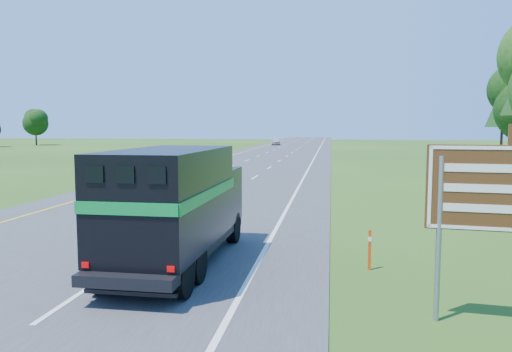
% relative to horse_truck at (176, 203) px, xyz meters
% --- Properties ---
extents(road, '(15.00, 260.00, 0.04)m').
position_rel_horse_truck_xyz_m(road, '(-3.33, 36.05, -1.75)').
color(road, '#38383A').
rests_on(road, ground).
extents(lane_markings, '(11.15, 260.00, 0.01)m').
position_rel_horse_truck_xyz_m(lane_markings, '(-3.33, 36.05, -1.73)').
color(lane_markings, yellow).
rests_on(lane_markings, road).
extents(horse_truck, '(2.42, 7.35, 3.24)m').
position_rel_horse_truck_xyz_m(horse_truck, '(0.00, 0.00, 0.00)').
color(horse_truck, black).
rests_on(horse_truck, road).
extents(white_suv, '(3.41, 6.72, 1.82)m').
position_rel_horse_truck_xyz_m(white_suv, '(-6.48, 21.24, -0.82)').
color(white_suv, silver).
rests_on(white_suv, road).
extents(far_car, '(2.01, 4.32, 1.43)m').
position_rel_horse_truck_xyz_m(far_car, '(-7.08, 89.15, -1.02)').
color(far_car, silver).
rests_on(far_car, road).
extents(exit_sign, '(2.30, 0.34, 3.92)m').
position_rel_horse_truck_xyz_m(exit_sign, '(7.20, -3.05, 0.77)').
color(exit_sign, gray).
rests_on(exit_sign, ground).
extents(delineator, '(0.09, 0.05, 1.10)m').
position_rel_horse_truck_xyz_m(delineator, '(5.23, 0.48, -1.18)').
color(delineator, red).
rests_on(delineator, ground).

